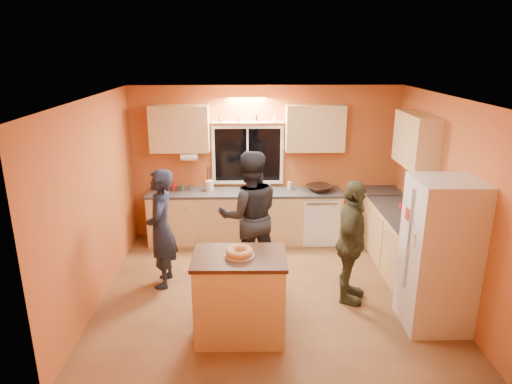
{
  "coord_description": "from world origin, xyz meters",
  "views": [
    {
      "loc": [
        -0.32,
        -5.53,
        3.17
      ],
      "look_at": [
        -0.19,
        0.4,
        1.29
      ],
      "focal_mm": 32.0,
      "sensor_mm": 36.0,
      "label": 1
    }
  ],
  "objects_px": {
    "island": "(240,295)",
    "person_center": "(250,215)",
    "refrigerator": "(439,255)",
    "person_right": "(351,243)",
    "person_left": "(161,229)"
  },
  "relations": [
    {
      "from": "refrigerator",
      "to": "person_left",
      "type": "xyz_separation_m",
      "value": [
        -3.38,
        1.04,
        -0.07
      ]
    },
    {
      "from": "island",
      "to": "person_right",
      "type": "height_order",
      "value": "person_right"
    },
    {
      "from": "island",
      "to": "refrigerator",
      "type": "bearing_deg",
      "value": 5.24
    },
    {
      "from": "refrigerator",
      "to": "person_right",
      "type": "bearing_deg",
      "value": 147.89
    },
    {
      "from": "refrigerator",
      "to": "person_center",
      "type": "xyz_separation_m",
      "value": [
        -2.17,
        1.27,
        0.03
      ]
    },
    {
      "from": "refrigerator",
      "to": "person_right",
      "type": "xyz_separation_m",
      "value": [
        -0.89,
        0.56,
        -0.08
      ]
    },
    {
      "from": "refrigerator",
      "to": "island",
      "type": "height_order",
      "value": "refrigerator"
    },
    {
      "from": "person_center",
      "to": "island",
      "type": "bearing_deg",
      "value": 76.41
    },
    {
      "from": "person_center",
      "to": "person_right",
      "type": "height_order",
      "value": "person_center"
    },
    {
      "from": "island",
      "to": "person_center",
      "type": "xyz_separation_m",
      "value": [
        0.12,
        1.45,
        0.42
      ]
    },
    {
      "from": "person_right",
      "to": "refrigerator",
      "type": "bearing_deg",
      "value": -101.66
    },
    {
      "from": "island",
      "to": "person_right",
      "type": "relative_size",
      "value": 0.64
    },
    {
      "from": "island",
      "to": "person_center",
      "type": "bearing_deg",
      "value": 85.91
    },
    {
      "from": "refrigerator",
      "to": "person_center",
      "type": "height_order",
      "value": "person_center"
    },
    {
      "from": "person_left",
      "to": "person_right",
      "type": "relative_size",
      "value": 1.02
    }
  ]
}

